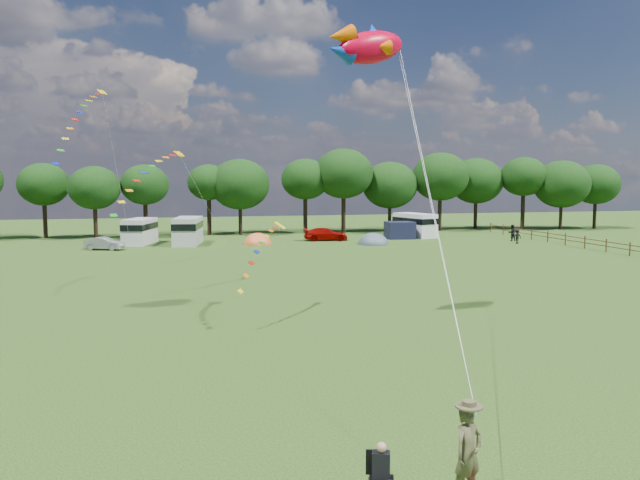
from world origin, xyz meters
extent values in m
plane|color=black|center=(0.00, 0.00, 0.00)|extent=(180.00, 180.00, 0.00)
cylinder|color=black|center=(-20.03, 56.31, 1.95)|extent=(0.47, 0.47, 3.90)
ellipsoid|color=black|center=(-20.03, 56.31, 6.00)|extent=(5.58, 5.58, 4.74)
cylinder|color=black|center=(-14.36, 53.27, 1.78)|extent=(0.44, 0.44, 3.56)
ellipsoid|color=black|center=(-14.36, 53.27, 5.64)|extent=(5.56, 5.56, 4.73)
cylinder|color=black|center=(-9.09, 54.23, 1.98)|extent=(0.47, 0.47, 3.95)
ellipsoid|color=black|center=(-9.09, 54.23, 5.95)|extent=(5.33, 5.33, 4.53)
cylinder|color=black|center=(-1.92, 56.03, 2.17)|extent=(0.50, 0.50, 4.33)
ellipsoid|color=black|center=(-1.92, 56.03, 6.19)|extent=(4.95, 4.95, 4.21)
cylinder|color=black|center=(1.70, 55.56, 1.66)|extent=(0.43, 0.43, 3.31)
ellipsoid|color=black|center=(1.70, 55.56, 5.95)|extent=(7.03, 7.03, 5.98)
cylinder|color=black|center=(9.66, 55.80, 2.18)|extent=(0.50, 0.50, 4.36)
ellipsoid|color=black|center=(9.66, 55.80, 6.56)|extent=(5.84, 5.84, 4.97)
cylinder|color=black|center=(14.25, 54.92, 2.27)|extent=(0.51, 0.51, 4.55)
ellipsoid|color=black|center=(14.25, 54.92, 7.23)|extent=(7.15, 7.15, 6.08)
cylinder|color=black|center=(20.49, 55.63, 1.61)|extent=(0.42, 0.42, 3.21)
ellipsoid|color=black|center=(20.49, 55.63, 5.80)|extent=(6.90, 6.90, 5.86)
cylinder|color=black|center=(26.98, 54.96, 2.09)|extent=(0.48, 0.48, 4.17)
ellipsoid|color=black|center=(26.98, 54.96, 6.86)|extent=(7.16, 7.16, 6.09)
cylinder|color=black|center=(32.97, 56.89, 1.83)|extent=(0.45, 0.45, 3.66)
ellipsoid|color=black|center=(32.97, 56.89, 6.31)|extent=(7.05, 7.05, 5.99)
cylinder|color=black|center=(38.41, 54.37, 2.32)|extent=(0.52, 0.52, 4.65)
ellipsoid|color=black|center=(38.41, 54.37, 6.88)|extent=(5.96, 5.96, 5.06)
cylinder|color=black|center=(43.16, 53.04, 1.59)|extent=(0.42, 0.42, 3.19)
ellipsoid|color=black|center=(43.16, 53.04, 5.89)|extent=(7.23, 7.23, 6.14)
cylinder|color=black|center=(48.55, 53.44, 1.76)|extent=(0.44, 0.44, 3.52)
ellipsoid|color=black|center=(48.55, 53.44, 5.86)|extent=(6.22, 6.22, 5.28)
cylinder|color=#472D19|center=(32.00, 27.00, 0.60)|extent=(0.12, 0.12, 1.20)
cylinder|color=#472D19|center=(32.00, 30.00, 0.60)|extent=(0.12, 0.12, 1.20)
cylinder|color=#472D19|center=(32.00, 28.50, 0.95)|extent=(0.08, 3.00, 0.08)
cylinder|color=#472D19|center=(32.00, 28.50, 0.55)|extent=(0.08, 3.00, 0.08)
cylinder|color=#472D19|center=(32.00, 33.00, 0.60)|extent=(0.12, 0.12, 1.20)
cylinder|color=#472D19|center=(32.00, 31.50, 0.95)|extent=(0.08, 3.00, 0.08)
cylinder|color=#472D19|center=(32.00, 31.50, 0.55)|extent=(0.08, 3.00, 0.08)
cylinder|color=#472D19|center=(32.00, 36.00, 0.60)|extent=(0.12, 0.12, 1.20)
cylinder|color=#472D19|center=(32.00, 34.50, 0.95)|extent=(0.08, 3.00, 0.08)
cylinder|color=#472D19|center=(32.00, 34.50, 0.55)|extent=(0.08, 3.00, 0.08)
cylinder|color=#472D19|center=(32.00, 39.00, 0.60)|extent=(0.12, 0.12, 1.20)
cylinder|color=#472D19|center=(32.00, 37.50, 0.95)|extent=(0.08, 3.00, 0.08)
cylinder|color=#472D19|center=(32.00, 37.50, 0.55)|extent=(0.08, 3.00, 0.08)
cylinder|color=#472D19|center=(32.00, 42.00, 0.60)|extent=(0.12, 0.12, 1.20)
cylinder|color=#472D19|center=(32.00, 40.50, 0.95)|extent=(0.08, 3.00, 0.08)
cylinder|color=#472D19|center=(32.00, 40.50, 0.55)|extent=(0.08, 3.00, 0.08)
cylinder|color=#472D19|center=(32.00, 45.00, 0.60)|extent=(0.12, 0.12, 1.20)
cylinder|color=#472D19|center=(32.00, 43.50, 0.95)|extent=(0.08, 3.00, 0.08)
cylinder|color=#472D19|center=(32.00, 43.50, 0.55)|extent=(0.08, 3.00, 0.08)
cylinder|color=#472D19|center=(32.00, 48.00, 0.60)|extent=(0.12, 0.12, 1.20)
cylinder|color=#472D19|center=(32.00, 46.50, 0.95)|extent=(0.08, 3.00, 0.08)
cylinder|color=#472D19|center=(32.00, 46.50, 0.55)|extent=(0.08, 3.00, 0.08)
cylinder|color=#472D19|center=(32.00, 51.00, 0.60)|extent=(0.12, 0.12, 1.20)
cylinder|color=#472D19|center=(32.00, 49.50, 0.95)|extent=(0.08, 3.00, 0.08)
cylinder|color=#472D19|center=(32.00, 49.50, 0.55)|extent=(0.08, 3.00, 0.08)
imported|color=gray|center=(-12.45, 42.46, 0.60)|extent=(3.62, 2.41, 1.20)
imported|color=#8D0602|center=(9.78, 46.08, 0.68)|extent=(4.74, 2.44, 1.36)
cube|color=silver|center=(-9.44, 47.23, 1.29)|extent=(3.51, 5.55, 2.58)
cube|color=black|center=(-9.44, 47.23, 1.81)|extent=(3.58, 5.67, 0.61)
cylinder|color=black|center=(-9.88, 45.67, 0.36)|extent=(0.77, 0.45, 0.73)
cylinder|color=black|center=(-9.00, 48.79, 0.36)|extent=(0.77, 0.45, 0.73)
cube|color=#B2B2B4|center=(-4.70, 45.63, 1.37)|extent=(3.28, 5.81, 2.74)
cube|color=black|center=(-4.70, 45.63, 1.93)|extent=(3.34, 5.93, 0.65)
cylinder|color=black|center=(-5.00, 43.93, 0.39)|extent=(0.81, 0.42, 0.77)
cylinder|color=black|center=(-4.39, 47.33, 0.39)|extent=(0.81, 0.42, 0.77)
cube|color=white|center=(20.74, 47.87, 1.34)|extent=(3.71, 5.78, 2.68)
cube|color=black|center=(20.74, 47.87, 1.88)|extent=(3.78, 5.89, 0.63)
cylinder|color=black|center=(21.22, 46.25, 0.38)|extent=(0.80, 0.48, 0.75)
cylinder|color=black|center=(20.26, 49.49, 0.38)|extent=(0.80, 0.48, 0.75)
ellipsoid|color=orange|center=(2.16, 43.95, 0.02)|extent=(2.81, 3.23, 2.31)
cylinder|color=orange|center=(2.16, 43.95, 0.04)|extent=(2.95, 2.95, 0.08)
ellipsoid|color=#455763|center=(13.56, 41.27, 0.02)|extent=(2.96, 3.40, 2.31)
cylinder|color=#455763|center=(13.56, 41.27, 0.04)|extent=(3.11, 3.11, 0.08)
cube|color=#161731|center=(18.28, 46.22, 0.94)|extent=(3.16, 2.63, 1.88)
imported|color=brown|center=(-0.44, -7.06, 0.99)|extent=(0.85, 0.70, 1.99)
cube|color=black|center=(-2.23, -6.74, 0.45)|extent=(0.65, 0.64, 0.05)
cube|color=black|center=(-2.23, -6.51, 0.74)|extent=(0.50, 0.22, 0.54)
cube|color=black|center=(-2.23, -6.70, 0.77)|extent=(0.43, 0.35, 0.57)
sphere|color=tan|center=(-2.23, -6.72, 1.16)|extent=(0.22, 0.22, 0.22)
ellipsoid|color=red|center=(2.64, 9.16, 12.62)|extent=(3.93, 2.35, 2.13)
ellipsoid|color=#FFA91C|center=(2.64, 9.16, 12.45)|extent=(2.46, 1.44, 1.17)
cone|color=#E35901|center=(1.10, 8.71, 12.95)|extent=(1.52, 1.26, 1.12)
cone|color=#0C36B3|center=(1.10, 8.71, 12.28)|extent=(1.52, 1.26, 1.12)
cone|color=#0C36B3|center=(2.75, 9.19, 13.31)|extent=(1.01, 1.13, 0.95)
sphere|color=white|center=(3.76, 9.88, 12.82)|extent=(0.36, 0.36, 0.36)
sphere|color=black|center=(3.83, 9.96, 12.82)|extent=(0.18, 0.18, 0.18)
cube|color=#DDB006|center=(-11.18, 32.02, 13.18)|extent=(0.77, 0.77, 0.36)
cube|color=red|center=(-11.45, 31.53, 12.96)|extent=(0.54, 0.53, 0.10)
cube|color=orange|center=(-11.72, 31.03, 12.69)|extent=(0.54, 0.53, 0.11)
cube|color=yellow|center=(-11.99, 30.54, 12.35)|extent=(0.53, 0.53, 0.12)
cube|color=#198C1E|center=(-12.26, 30.04, 11.92)|extent=(0.53, 0.52, 0.13)
cube|color=#0C1EB2|center=(-12.53, 29.55, 11.42)|extent=(0.53, 0.52, 0.14)
cube|color=red|center=(-12.80, 29.05, 10.83)|extent=(0.52, 0.52, 0.15)
cube|color=orange|center=(-13.07, 28.56, 10.17)|extent=(0.52, 0.51, 0.16)
cube|color=yellow|center=(-13.34, 28.06, 9.42)|extent=(0.52, 0.51, 0.16)
cube|color=#198C1E|center=(-13.61, 27.57, 8.60)|extent=(0.51, 0.51, 0.17)
cube|color=#0C1EB2|center=(-13.88, 27.07, 7.69)|extent=(0.51, 0.50, 0.18)
cube|color=#F4A000|center=(-5.77, 21.38, 8.21)|extent=(0.71, 0.71, 0.33)
cube|color=red|center=(-6.17, 20.93, 8.10)|extent=(0.48, 0.50, 0.09)
cube|color=orange|center=(-6.58, 20.48, 7.95)|extent=(0.48, 0.50, 0.10)
cube|color=yellow|center=(-6.98, 20.03, 7.72)|extent=(0.48, 0.50, 0.11)
cube|color=#198C1E|center=(-7.39, 19.58, 7.42)|extent=(0.47, 0.50, 0.12)
cube|color=#0C1EB2|center=(-7.79, 19.13, 7.03)|extent=(0.47, 0.49, 0.13)
cube|color=red|center=(-8.20, 18.68, 6.56)|extent=(0.47, 0.49, 0.14)
cube|color=orange|center=(-8.60, 18.23, 6.01)|extent=(0.46, 0.49, 0.14)
cube|color=yellow|center=(-9.01, 17.78, 5.38)|extent=(0.46, 0.48, 0.15)
cube|color=#198C1E|center=(-9.41, 17.33, 4.68)|extent=(0.45, 0.48, 0.16)
cube|color=yellow|center=(-0.95, 12.79, 4.31)|extent=(0.70, 0.75, 0.37)
cube|color=red|center=(-1.27, 12.25, 4.24)|extent=(0.40, 0.60, 0.10)
cube|color=orange|center=(-1.58, 11.71, 4.13)|extent=(0.40, 0.60, 0.12)
cube|color=yellow|center=(-1.90, 11.17, 3.93)|extent=(0.40, 0.60, 0.13)
cube|color=#198C1E|center=(-2.21, 10.63, 3.66)|extent=(0.39, 0.60, 0.13)
cube|color=#0C1EB2|center=(-2.53, 10.09, 3.31)|extent=(0.39, 0.59, 0.14)
cube|color=red|center=(-2.84, 9.55, 2.88)|extent=(0.38, 0.59, 0.15)
cube|color=orange|center=(-3.16, 9.01, 2.37)|extent=(0.38, 0.59, 0.16)
cube|color=yellow|center=(-3.47, 8.47, 1.77)|extent=(0.37, 0.59, 0.17)
imported|color=black|center=(28.95, 40.92, 0.88)|extent=(0.87, 0.55, 1.76)
imported|color=black|center=(28.12, 38.53, 0.75)|extent=(1.01, 0.54, 1.50)
camera|label=1|loc=(-6.38, -18.50, 6.73)|focal=35.00mm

